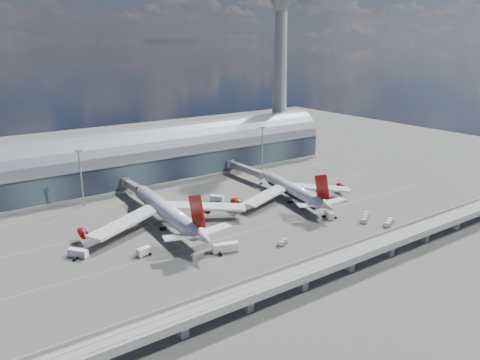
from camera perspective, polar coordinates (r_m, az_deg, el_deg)
ground at (r=192.74m, az=0.97°, el=-4.84°), size 500.00×500.00×0.00m
taxi_lines at (r=209.84m, az=-2.60°, el=-3.04°), size 200.00×80.12×0.01m
terminal at (r=253.66m, az=-9.49°, el=2.87°), size 200.00×30.00×28.00m
control_tower at (r=297.94m, az=4.89°, el=12.88°), size 19.00×19.00×103.00m
guideway at (r=153.42m, az=13.34°, el=-8.97°), size 220.00×8.50×7.20m
floodlight_mast_left at (r=215.05m, az=-18.81°, el=0.37°), size 3.00×0.70×25.70m
floodlight_mast_right at (r=259.79m, az=2.73°, el=3.92°), size 3.00×0.70×25.70m
airliner_left at (r=185.18m, az=-8.77°, el=-3.89°), size 67.88×71.34×21.73m
airliner_right at (r=214.45m, az=6.56°, el=-1.30°), size 57.43×60.10×19.15m
jet_bridge_left at (r=222.95m, az=-12.73°, el=-0.85°), size 4.40×28.00×7.25m
jet_bridge_right at (r=249.88m, az=0.46°, el=1.44°), size 4.40×32.00×7.25m
service_truck_0 at (r=169.04m, az=-19.14°, el=-8.43°), size 5.96×6.90×2.87m
service_truck_1 at (r=164.59m, az=-11.64°, el=-8.53°), size 5.24×3.17×2.85m
service_truck_2 at (r=163.57m, az=-1.79°, el=-8.22°), size 9.55×5.32×3.33m
service_truck_3 at (r=197.34m, az=10.82°, el=-4.17°), size 4.66×6.31×2.86m
service_truck_4 at (r=232.06m, az=6.34°, el=-0.81°), size 3.58×5.50×2.94m
service_truck_5 at (r=213.06m, az=-2.83°, el=-2.29°), size 5.51×6.59×3.05m
cargo_train_0 at (r=170.08m, az=5.26°, el=-7.59°), size 5.34×3.45×1.73m
cargo_train_1 at (r=196.02m, az=17.70°, el=-4.98°), size 8.34×4.98×1.87m
cargo_train_2 at (r=198.61m, az=15.00°, el=-4.47°), size 10.14×7.36×1.82m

